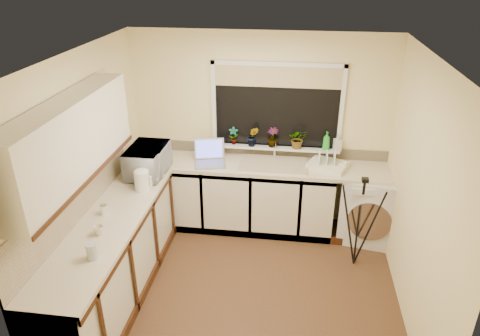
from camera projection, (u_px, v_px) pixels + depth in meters
name	position (u px, v px, depth m)	size (l,w,h in m)	color
floor	(245.00, 287.00, 4.72)	(3.20, 3.20, 0.00)	brown
ceiling	(246.00, 57.00, 3.65)	(3.20, 3.20, 0.00)	white
wall_back	(260.00, 131.00, 5.52)	(3.20, 3.20, 0.00)	#FBE7A7
wall_front	(217.00, 295.00, 2.85)	(3.20, 3.20, 0.00)	#FBE7A7
wall_left	(86.00, 176.00, 4.38)	(3.00, 3.00, 0.00)	#FBE7A7
wall_right	(419.00, 198.00, 3.99)	(3.00, 3.00, 0.00)	#FBE7A7
base_cabinet_back	(231.00, 195.00, 5.64)	(2.55, 0.60, 0.86)	silver
base_cabinet_left	(113.00, 262.00, 4.43)	(0.54, 2.40, 0.86)	silver
worktop_back	(257.00, 165.00, 5.41)	(3.20, 0.60, 0.04)	beige
worktop_left	(108.00, 224.00, 4.23)	(0.60, 2.40, 0.04)	beige
upper_cabinet	(70.00, 141.00, 3.71)	(0.28, 1.90, 0.70)	silver
splashback_left	(75.00, 200.00, 4.16)	(0.02, 2.40, 0.45)	beige
splashback_back	(259.00, 149.00, 5.63)	(3.20, 0.02, 0.14)	beige
window_glass	(277.00, 107.00, 5.34)	(1.50, 0.02, 1.00)	black
window_blind	(278.00, 77.00, 5.16)	(1.50, 0.02, 0.25)	tan
windowsill	(275.00, 147.00, 5.52)	(1.60, 0.14, 0.03)	white
sink	(273.00, 164.00, 5.37)	(0.82, 0.46, 0.03)	tan
faucet	(275.00, 150.00, 5.48)	(0.03, 0.03, 0.24)	silver
washing_machine	(366.00, 206.00, 5.40)	(0.61, 0.59, 0.86)	silver
laptop	(210.00, 157.00, 5.42)	(0.44, 0.45, 0.26)	gray
kettle	(142.00, 181.00, 4.76)	(0.17, 0.17, 0.22)	white
dish_rack	(328.00, 165.00, 5.29)	(0.44, 0.33, 0.07)	#ECE9CD
tripod	(359.00, 223.00, 4.84)	(0.54, 0.54, 1.11)	black
glass_jug	(92.00, 251.00, 3.70)	(0.10, 0.10, 0.14)	#B5BAC1
steel_jar	(104.00, 210.00, 4.34)	(0.07, 0.07, 0.10)	white
microwave	(148.00, 161.00, 5.10)	(0.60, 0.41, 0.33)	white
plant_a	(234.00, 136.00, 5.53)	(0.12, 0.08, 0.23)	#999999
plant_b	(253.00, 137.00, 5.47)	(0.14, 0.11, 0.26)	#999999
plant_c	(273.00, 137.00, 5.46)	(0.14, 0.14, 0.25)	#999999
plant_d	(298.00, 139.00, 5.41)	(0.22, 0.19, 0.25)	#999999
soap_bottle_green	(326.00, 141.00, 5.38)	(0.09, 0.09, 0.23)	green
soap_bottle_clear	(338.00, 142.00, 5.37)	(0.09, 0.10, 0.21)	#999999
cup_back	(342.00, 166.00, 5.25)	(0.12, 0.12, 0.09)	white
cup_left	(99.00, 230.00, 4.02)	(0.09, 0.09, 0.09)	beige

